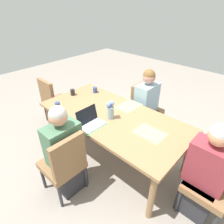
% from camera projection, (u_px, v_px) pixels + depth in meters
% --- Properties ---
extents(ground_plane, '(10.00, 10.00, 0.00)m').
position_uv_depth(ground_plane, '(112.00, 154.00, 2.99)').
color(ground_plane, gray).
extents(dining_table, '(2.11, 1.02, 0.74)m').
position_uv_depth(dining_table, '(112.00, 119.00, 2.64)').
color(dining_table, '#9E754C').
rests_on(dining_table, ground_plane).
extents(chair_near_left_near, '(0.44, 0.44, 0.90)m').
position_uv_depth(chair_near_left_near, '(65.00, 162.00, 2.18)').
color(chair_near_left_near, olive).
rests_on(chair_near_left_near, ground_plane).
extents(person_near_left_near, '(0.36, 0.40, 1.19)m').
position_uv_depth(person_near_left_near, '(65.00, 155.00, 2.25)').
color(person_near_left_near, '#2D2D33').
rests_on(person_near_left_near, ground_plane).
extents(chair_head_right_left_mid, '(0.44, 0.44, 0.90)m').
position_uv_depth(chair_head_right_left_mid, '(212.00, 177.00, 2.01)').
color(chair_head_right_left_mid, olive).
rests_on(chair_head_right_left_mid, ground_plane).
extents(person_head_right_left_mid, '(0.40, 0.36, 1.19)m').
position_uv_depth(person_head_right_left_mid, '(204.00, 177.00, 1.98)').
color(person_head_right_left_mid, '#2D2D33').
rests_on(person_head_right_left_mid, ground_plane).
extents(chair_far_left_far, '(0.44, 0.44, 0.90)m').
position_uv_depth(chair_far_left_far, '(144.00, 106.00, 3.30)').
color(chair_far_left_far, olive).
rests_on(chair_far_left_far, ground_plane).
extents(person_far_left_far, '(0.36, 0.40, 1.19)m').
position_uv_depth(person_far_left_far, '(146.00, 108.00, 3.20)').
color(person_far_left_far, '#2D2D33').
rests_on(person_far_left_far, ground_plane).
extents(chair_head_left_right_near, '(0.44, 0.44, 0.90)m').
position_uv_depth(chair_head_left_right_near, '(54.00, 99.00, 3.52)').
color(chair_head_left_right_near, olive).
rests_on(chair_head_left_right_near, ground_plane).
extents(flower_vase, '(0.10, 0.11, 0.26)m').
position_uv_depth(flower_vase, '(111.00, 110.00, 2.47)').
color(flower_vase, '#8EA8B7').
rests_on(flower_vase, dining_table).
extents(placemat_near_left_near, '(0.27, 0.37, 0.00)m').
position_uv_depth(placemat_near_left_near, '(92.00, 125.00, 2.40)').
color(placemat_near_left_near, '#7FAD70').
rests_on(placemat_near_left_near, dining_table).
extents(placemat_head_right_left_mid, '(0.36, 0.26, 0.00)m').
position_uv_depth(placemat_head_right_left_mid, '(150.00, 133.00, 2.26)').
color(placemat_head_right_left_mid, '#7FAD70').
rests_on(placemat_head_right_left_mid, dining_table).
extents(placemat_far_left_far, '(0.26, 0.36, 0.00)m').
position_uv_depth(placemat_far_left_far, '(129.00, 106.00, 2.82)').
color(placemat_far_left_far, '#7FAD70').
rests_on(placemat_far_left_far, dining_table).
extents(laptop_near_left_near, '(0.22, 0.32, 0.21)m').
position_uv_depth(laptop_near_left_near, '(90.00, 122.00, 2.39)').
color(laptop_near_left_near, silver).
rests_on(laptop_near_left_near, dining_table).
extents(coffee_mug_near_left, '(0.07, 0.07, 0.10)m').
position_uv_depth(coffee_mug_near_left, '(73.00, 92.00, 3.11)').
color(coffee_mug_near_left, '#232328').
rests_on(coffee_mug_near_left, dining_table).
extents(coffee_mug_near_right, '(0.07, 0.07, 0.08)m').
position_uv_depth(coffee_mug_near_right, '(58.00, 105.00, 2.76)').
color(coffee_mug_near_right, '#33477A').
rests_on(coffee_mug_near_right, dining_table).
extents(coffee_mug_centre_left, '(0.07, 0.07, 0.09)m').
position_uv_depth(coffee_mug_centre_left, '(95.00, 90.00, 3.20)').
color(coffee_mug_centre_left, '#33477A').
rests_on(coffee_mug_centre_left, dining_table).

